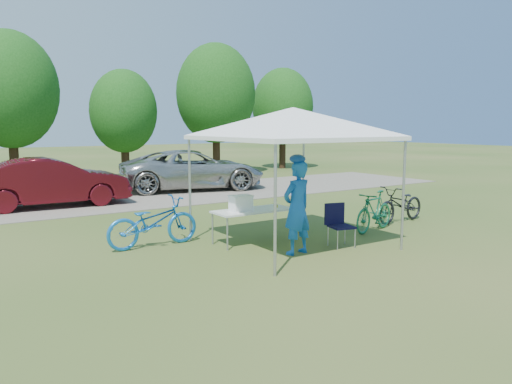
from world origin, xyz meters
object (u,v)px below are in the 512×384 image
Objects in this scene: cooler at (241,203)px; sedan at (52,182)px; folding_chair at (338,221)px; bike_dark at (401,204)px; cyclist at (297,208)px; folding_table at (253,212)px; bike_blue at (153,222)px; minivan at (193,170)px; bike_green at (374,211)px.

cooler is 0.10× the size of sedan.
folding_chair is 0.49× the size of bike_dark.
cyclist is at bearing -69.53° from cooler.
folding_table is 3.80× the size of cooler.
sedan is at bearing 4.61° from bike_blue.
bike_blue is 8.70m from minivan.
bike_dark is at bearing -134.72° from sedan.
cyclist is at bearing -165.11° from folding_chair.
bike_blue is (-2.01, 2.01, -0.38)m from cyclist.
cyclist is at bearing -136.04° from bike_blue.
cooler is at bearing -115.84° from bike_green.
minivan reaches higher than sedan.
minivan is at bearing -74.08° from sedan.
folding_chair is at bearing -38.33° from cooler.
bike_green is at bearing -165.38° from minivan.
minivan is (3.02, 8.18, -0.09)m from cooler.
folding_table is 1.26m from cyclist.
cyclist reaches higher than bike_blue.
bike_dark is (1.36, 0.38, -0.00)m from bike_green.
minivan is (1.50, 9.38, 0.25)m from folding_chair.
bike_blue is at bearing -52.87° from cyclist.
minivan is at bearing 69.74° from cooler.
bike_dark is 9.82m from sedan.
cooler is at bearing 173.59° from minivan.
bike_blue is 0.36× the size of minivan.
cyclist is 0.93× the size of bike_blue.
bike_green is at bearing 32.56° from folding_chair.
folding_chair reaches higher than folding_table.
folding_chair is at bearing -85.24° from bike_green.
folding_chair is 1.12m from cyclist.
folding_table is 4.22m from bike_dark.
folding_table is 1.95× the size of folding_chair.
cyclist is 0.40× the size of sedan.
sedan is (-2.46, 6.94, 0.09)m from folding_table.
cooler is 1.77m from bike_blue.
bike_blue reaches higher than bike_dark.
cyclist is 1.14× the size of bike_green.
cooler reaches higher than bike_blue.
bike_green is at bearing -12.73° from folding_table.
folding_table is 7.36m from sedan.
bike_green is (1.62, 0.56, -0.04)m from folding_chair.
cyclist is at bearing 178.61° from minivan.
bike_green is at bearing -142.53° from sedan.
cooler is at bearing -99.98° from bike_dark.
folding_table is 2.01m from bike_blue.
bike_blue reaches higher than folding_chair.
minivan is (4.57, 7.40, 0.26)m from bike_blue.
folding_chair is 1.95× the size of cooler.
sedan reaches higher than bike_blue.
folding_table is 0.95× the size of cyclist.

